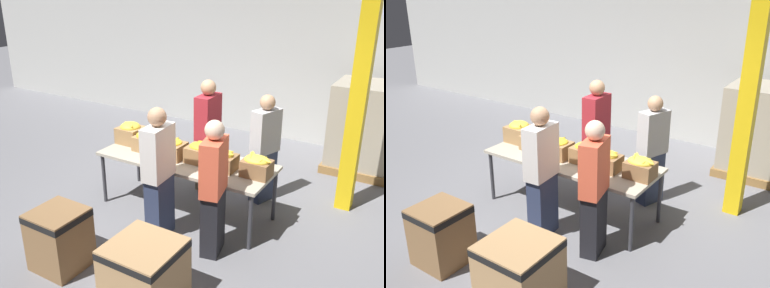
% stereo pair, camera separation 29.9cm
% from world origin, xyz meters
% --- Properties ---
extents(ground_plane, '(30.00, 30.00, 0.00)m').
position_xyz_m(ground_plane, '(0.00, 0.00, 0.00)').
color(ground_plane, slate).
extents(wall_back, '(16.00, 0.08, 4.00)m').
position_xyz_m(wall_back, '(0.00, 3.41, 2.00)').
color(wall_back, '#B7B7B2').
rests_on(wall_back, ground_plane).
extents(sorting_table, '(2.32, 0.88, 0.76)m').
position_xyz_m(sorting_table, '(0.00, 0.00, 0.70)').
color(sorting_table, '#B2A893').
rests_on(sorting_table, ground_plane).
extents(banana_box_0, '(0.34, 0.32, 0.31)m').
position_xyz_m(banana_box_0, '(-0.98, 0.10, 0.91)').
color(banana_box_0, '#A37A4C').
rests_on(banana_box_0, sorting_table).
extents(banana_box_1, '(0.35, 0.32, 0.27)m').
position_xyz_m(banana_box_1, '(-0.61, -0.02, 0.90)').
color(banana_box_1, '#A37A4C').
rests_on(banana_box_1, sorting_table).
extents(banana_box_2, '(0.34, 0.30, 0.27)m').
position_xyz_m(banana_box_2, '(-0.18, -0.05, 0.89)').
color(banana_box_2, olive).
rests_on(banana_box_2, sorting_table).
extents(banana_box_3, '(0.34, 0.30, 0.26)m').
position_xyz_m(banana_box_3, '(0.21, 0.02, 0.88)').
color(banana_box_3, olive).
rests_on(banana_box_3, sorting_table).
extents(banana_box_4, '(0.35, 0.29, 0.26)m').
position_xyz_m(banana_box_4, '(0.55, -0.03, 0.88)').
color(banana_box_4, olive).
rests_on(banana_box_4, sorting_table).
extents(banana_box_5, '(0.37, 0.29, 0.27)m').
position_xyz_m(banana_box_5, '(0.99, -0.00, 0.89)').
color(banana_box_5, olive).
rests_on(banana_box_5, sorting_table).
extents(volunteer_0, '(0.23, 0.44, 1.64)m').
position_xyz_m(volunteer_0, '(-0.11, 0.77, 0.81)').
color(volunteer_0, '#6B604C').
rests_on(volunteer_0, ground_plane).
extents(volunteer_1, '(0.24, 0.45, 1.62)m').
position_xyz_m(volunteer_1, '(0.04, -0.66, 0.81)').
color(volunteer_1, '#2D3856').
rests_on(volunteer_1, ground_plane).
extents(volunteer_2, '(0.33, 0.45, 1.53)m').
position_xyz_m(volunteer_2, '(0.76, 0.83, 0.76)').
color(volunteer_2, '#2D3856').
rests_on(volunteer_2, ground_plane).
extents(volunteer_3, '(0.30, 0.46, 1.59)m').
position_xyz_m(volunteer_3, '(0.75, -0.63, 0.79)').
color(volunteer_3, black).
rests_on(volunteer_3, ground_plane).
extents(donation_bin_0, '(0.53, 0.53, 0.67)m').
position_xyz_m(donation_bin_0, '(-0.52, -1.72, 0.36)').
color(donation_bin_0, olive).
rests_on(donation_bin_0, ground_plane).
extents(donation_bin_1, '(0.65, 0.65, 0.67)m').
position_xyz_m(donation_bin_1, '(0.62, -1.72, 0.36)').
color(donation_bin_1, tan).
rests_on(donation_bin_1, ground_plane).
extents(support_pillar, '(0.20, 0.20, 4.00)m').
position_xyz_m(support_pillar, '(1.81, 1.21, 2.00)').
color(support_pillar, yellow).
rests_on(support_pillar, ground_plane).
extents(pallet_stack_0, '(1.01, 1.01, 1.44)m').
position_xyz_m(pallet_stack_0, '(1.70, 2.62, 0.71)').
color(pallet_stack_0, olive).
rests_on(pallet_stack_0, ground_plane).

